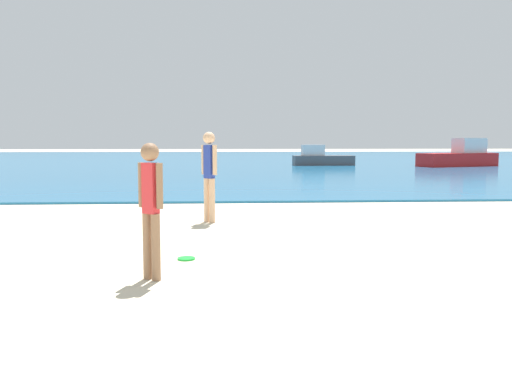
# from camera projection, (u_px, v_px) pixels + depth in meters

# --- Properties ---
(water) EXTENTS (160.00, 60.00, 0.06)m
(water) POSITION_uv_depth(u_px,v_px,m) (236.00, 160.00, 43.59)
(water) COLOR #1E6B9E
(water) RESTS_ON ground
(person_standing) EXTENTS (0.30, 0.25, 1.58)m
(person_standing) POSITION_uv_depth(u_px,v_px,m) (151.00, 203.00, 6.12)
(person_standing) COLOR #936B4C
(person_standing) RESTS_ON ground
(frisbee) EXTENTS (0.24, 0.24, 0.03)m
(frisbee) POSITION_uv_depth(u_px,v_px,m) (186.00, 259.00, 7.26)
(frisbee) COLOR green
(frisbee) RESTS_ON ground
(person_distant) EXTENTS (0.31, 0.32, 1.77)m
(person_distant) POSITION_uv_depth(u_px,v_px,m) (209.00, 171.00, 10.47)
(person_distant) COLOR #DDAD84
(person_distant) RESTS_ON ground
(boat_near) EXTENTS (5.17, 3.09, 1.67)m
(boat_near) POSITION_uv_depth(u_px,v_px,m) (460.00, 156.00, 32.23)
(boat_near) COLOR red
(boat_near) RESTS_ON water
(boat_far) EXTENTS (3.78, 1.33, 1.27)m
(boat_far) POSITION_uv_depth(u_px,v_px,m) (321.00, 158.00, 33.44)
(boat_far) COLOR #4C4C51
(boat_far) RESTS_ON water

